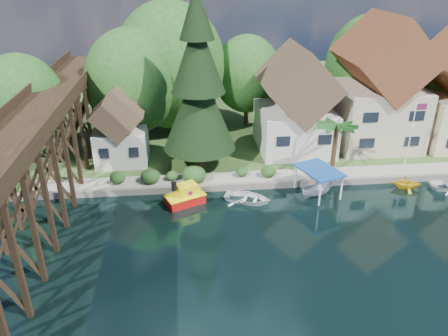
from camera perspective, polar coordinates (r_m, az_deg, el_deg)
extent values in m
plane|color=black|center=(33.37, 3.71, -9.32)|extent=(140.00, 140.00, 0.00)
cube|color=#344D1F|center=(63.98, -1.15, 8.45)|extent=(140.00, 52.00, 0.50)
cube|color=slate|center=(40.65, 7.51, -2.14)|extent=(60.00, 0.40, 0.62)
cube|color=gray|center=(42.14, 9.80, -0.92)|extent=(50.00, 2.60, 0.06)
cube|color=black|center=(30.26, -26.67, -7.32)|extent=(4.00, 0.36, 8.00)
cube|color=black|center=(32.83, -24.91, -4.34)|extent=(4.00, 0.36, 8.00)
cube|color=black|center=(35.51, -23.43, -1.79)|extent=(4.00, 0.36, 8.00)
cube|color=black|center=(38.26, -22.16, 0.39)|extent=(4.00, 0.36, 8.00)
cube|color=black|center=(41.08, -21.06, 2.28)|extent=(4.00, 0.36, 8.00)
cube|color=black|center=(43.96, -20.10, 3.92)|extent=(4.00, 0.36, 8.00)
cube|color=black|center=(46.87, -19.26, 5.36)|extent=(4.00, 0.36, 8.00)
cube|color=black|center=(49.82, -18.51, 6.63)|extent=(4.00, 0.36, 8.00)
cube|color=black|center=(52.80, -17.84, 7.75)|extent=(4.00, 0.36, 8.00)
cube|color=black|center=(55.80, -17.25, 8.76)|extent=(4.00, 0.36, 8.00)
cube|color=black|center=(37.07, -25.93, 5.68)|extent=(0.35, 44.00, 0.35)
cube|color=black|center=(36.00, -20.69, 6.09)|extent=(0.35, 44.00, 0.35)
cube|color=black|center=(36.41, -23.43, 6.33)|extent=(4.00, 44.00, 0.30)
cube|color=black|center=(36.91, -26.55, 6.88)|extent=(0.12, 44.00, 0.80)
cube|color=black|center=(35.69, -20.51, 7.40)|extent=(0.12, 44.00, 0.80)
cube|color=beige|center=(47.46, 9.12, 5.13)|extent=(7.50, 8.00, 4.50)
cube|color=#4F362A|center=(46.00, 9.55, 10.92)|extent=(7.64, 8.64, 7.64)
cube|color=black|center=(43.23, 7.74, 3.48)|extent=(1.35, 0.08, 1.00)
cube|color=black|center=(44.37, 13.04, 3.62)|extent=(1.35, 0.08, 1.00)
cube|color=#BCAE92|center=(50.58, 19.05, 6.53)|extent=(8.50, 8.50, 6.50)
cube|color=brown|center=(49.04, 20.11, 13.49)|extent=(8.65, 9.18, 8.65)
cube|color=black|center=(45.83, 18.47, 5.13)|extent=(1.53, 0.08, 1.00)
cube|color=black|center=(47.95, 23.70, 5.15)|extent=(1.53, 0.08, 1.00)
cube|color=beige|center=(45.16, -13.16, 3.01)|extent=(5.00, 5.00, 3.50)
cube|color=#4F362A|center=(43.96, -13.62, 7.29)|extent=(5.09, 5.40, 5.09)
cube|color=black|center=(42.99, -15.39, 1.84)|extent=(0.90, 0.08, 1.00)
cube|color=black|center=(42.59, -11.68, 2.02)|extent=(0.90, 0.08, 1.00)
cylinder|color=#382314|center=(49.04, -11.49, 5.61)|extent=(0.50, 0.50, 4.50)
ellipsoid|color=#1B4B1B|center=(47.68, -11.99, 10.98)|extent=(4.40, 4.40, 5.06)
cylinder|color=#382314|center=(52.50, -6.78, 7.54)|extent=(0.50, 0.50, 4.95)
ellipsoid|color=#1B4B1B|center=(51.15, -7.08, 13.11)|extent=(5.00, 5.00, 5.75)
cylinder|color=#382314|center=(54.15, 2.90, 7.75)|extent=(0.50, 0.50, 4.05)
ellipsoid|color=#1B4B1B|center=(53.01, 3.00, 12.15)|extent=(4.00, 4.00, 4.60)
cylinder|color=#382314|center=(58.19, 17.83, 8.05)|extent=(0.50, 0.50, 4.50)
ellipsoid|color=#1B4B1B|center=(57.04, 18.47, 12.59)|extent=(4.60, 4.60, 5.29)
cylinder|color=#382314|center=(58.64, 26.49, 6.24)|extent=(0.50, 0.50, 3.60)
ellipsoid|color=#1B4B1B|center=(57.67, 27.22, 9.79)|extent=(3.80, 3.80, 4.37)
cylinder|color=#382314|center=(47.58, -23.93, 2.95)|extent=(0.50, 0.50, 4.05)
ellipsoid|color=#1B4B1B|center=(46.27, -24.86, 7.83)|extent=(4.00, 4.00, 4.60)
ellipsoid|color=#1A3C15|center=(40.42, -9.61, -0.94)|extent=(1.98, 1.98, 1.53)
ellipsoid|color=#1A3C15|center=(40.66, -6.77, -0.84)|extent=(1.54, 1.54, 1.19)
ellipsoid|color=#1A3C15|center=(40.09, -3.93, -0.71)|extent=(2.20, 2.20, 1.70)
ellipsoid|color=#1A3C15|center=(40.98, -13.77, -1.09)|extent=(1.76, 1.76, 1.36)
ellipsoid|color=#1A3C15|center=(41.09, 2.33, -0.38)|extent=(1.54, 1.54, 1.19)
ellipsoid|color=#1A3C15|center=(41.19, 5.83, -0.30)|extent=(1.76, 1.76, 1.36)
cylinder|color=#382314|center=(42.70, -3.16, 2.07)|extent=(0.94, 0.94, 3.13)
cone|color=black|center=(41.06, -3.32, 8.10)|extent=(6.89, 6.89, 8.36)
cone|color=black|center=(39.91, -3.49, 14.55)|extent=(5.01, 5.01, 6.79)
cone|color=black|center=(39.38, -3.64, 19.78)|extent=(3.13, 3.13, 4.70)
cylinder|color=#382314|center=(42.59, 14.18, 2.24)|extent=(0.45, 0.45, 4.52)
ellipsoid|color=#184818|center=(41.71, 14.54, 5.35)|extent=(4.88, 4.88, 1.03)
cylinder|color=white|center=(44.78, 23.14, 3.66)|extent=(0.10, 0.10, 6.81)
cube|color=#A8180C|center=(44.12, 24.43, 7.30)|extent=(0.97, 0.04, 0.58)
cube|color=red|center=(37.83, -5.11, -4.15)|extent=(3.60, 2.86, 0.85)
cube|color=#FFE70D|center=(37.60, -5.14, -3.55)|extent=(3.74, 3.00, 0.11)
cube|color=#FFE70D|center=(37.47, -4.87, -2.87)|extent=(2.07, 1.86, 1.06)
cylinder|color=black|center=(36.73, -6.55, -2.36)|extent=(0.47, 0.47, 0.74)
cylinder|color=#970B46|center=(36.94, -4.42, -3.29)|extent=(0.38, 0.24, 0.38)
cylinder|color=#970B46|center=(38.00, -5.30, -2.46)|extent=(0.38, 0.24, 0.38)
cylinder|color=#970B46|center=(37.79, -3.71, -2.57)|extent=(0.24, 0.38, 0.38)
imported|color=white|center=(38.03, 3.13, -3.81)|extent=(4.93, 4.30, 0.85)
imported|color=silver|center=(39.63, 12.07, -2.75)|extent=(3.52, 2.31, 1.27)
cube|color=#18499D|center=(38.78, 12.33, -0.26)|extent=(4.05, 4.80, 0.15)
cylinder|color=white|center=(38.77, 15.11, -2.49)|extent=(0.15, 0.15, 2.29)
cylinder|color=white|center=(41.17, 11.94, -0.43)|extent=(0.15, 0.15, 2.29)
cylinder|color=white|center=(37.42, 12.43, -3.25)|extent=(0.15, 0.15, 2.29)
cylinder|color=white|center=(39.90, 9.32, -1.07)|extent=(0.15, 0.15, 2.29)
imported|color=yellow|center=(43.34, 22.77, -1.67)|extent=(3.03, 2.77, 1.36)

